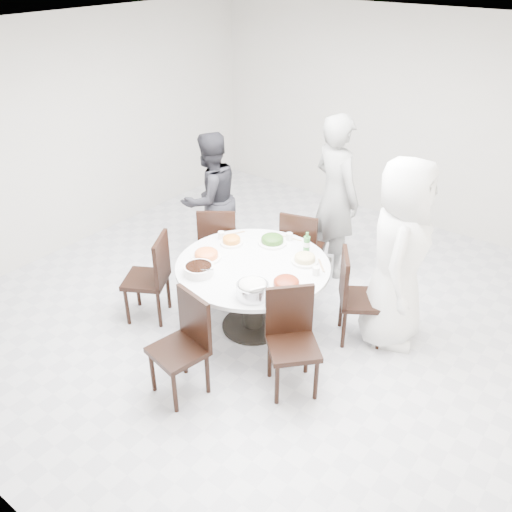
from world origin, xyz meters
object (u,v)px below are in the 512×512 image
Objects in this scene: rice_bowl at (253,291)px; beverage_bottle at (307,243)px; chair_nw at (219,242)px; diner_left at (210,199)px; chair_ne at (362,298)px; chair_n at (302,247)px; soup_bowl at (199,270)px; diner_middle at (336,197)px; dining_table at (253,296)px; chair_se at (293,345)px; diner_right at (399,255)px; chair_s at (178,349)px; chair_sw at (146,278)px.

rice_bowl is 0.95m from beverage_bottle.
diner_left is at bearing -74.33° from chair_nw.
diner_left is at bearing 48.45° from chair_ne.
soup_bowl is at bearing 64.83° from chair_n.
diner_middle reaches higher than chair_ne.
dining_table is 0.95m from chair_se.
diner_right is 1.87m from soup_bowl.
chair_se is at bearing -62.12° from beverage_bottle.
dining_table is 1.58× the size of chair_se.
chair_n is (-0.07, 1.00, 0.10)m from dining_table.
chair_n is at bearing 174.51° from chair_nw.
diner_middle is (-0.02, 2.60, 0.48)m from chair_s.
chair_se is at bearing 138.66° from chair_ne.
diner_middle is at bearing 64.69° from chair_se.
beverage_bottle is at bearing 89.79° from diner_left.
chair_se is (-0.13, -1.00, 0.00)m from chair_ne.
diner_right reaches higher than dining_table.
chair_n is at bearing 30.41° from chair_ne.
beverage_bottle is at bearing 58.38° from soup_bowl.
chair_n is at bearing 93.92° from dining_table.
chair_s and chair_se have the same top height.
chair_nw is 1.00× the size of chair_se.
chair_n is at bearing 125.88° from beverage_bottle.
chair_sw is at bearing 22.35° from diner_left.
soup_bowl is at bearing 108.85° from diner_right.
chair_ne is 1.00× the size of chair_sw.
chair_ne and chair_sw have the same top height.
chair_n is 1.25m from diner_left.
beverage_bottle is (0.22, 1.63, 0.39)m from chair_s.
dining_table is 1.00m from chair_n.
diner_left is at bearing 68.36° from diner_right.
diner_middle is 1.00m from beverage_bottle.
beverage_bottle is (-0.88, -0.20, -0.08)m from diner_right.
chair_nw and chair_se have the same top height.
chair_n is at bearing 104.30° from chair_s.
rice_bowl is at bearing 89.63° from chair_n.
rice_bowl is at bearing -52.54° from dining_table.
chair_nw is at bearing 14.33° from chair_n.
diner_right reaches higher than rice_bowl.
dining_table is at bearing 103.99° from chair_s.
rice_bowl is at bearing 121.51° from diner_middle.
dining_table is 1.58× the size of chair_s.
dining_table is 1.08m from chair_ne.
chair_n is 1.77m from chair_sw.
diner_middle is (0.04, 1.48, 0.58)m from dining_table.
chair_sw reaches higher than soup_bowl.
rice_bowl is (-0.48, 0.05, 0.34)m from chair_se.
chair_sw is 1.00× the size of chair_se.
chair_nw is 0.59× the size of diner_left.
chair_sw is 2.30m from diner_middle.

